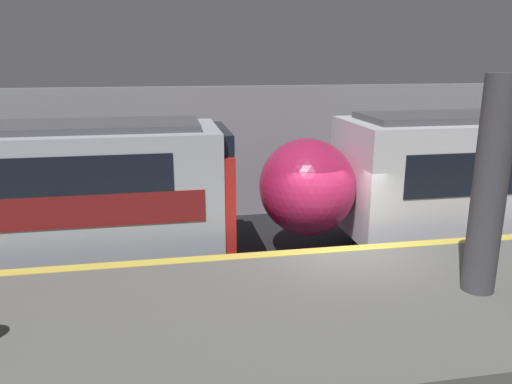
# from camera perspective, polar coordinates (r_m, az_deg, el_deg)

# --- Properties ---
(ground_plane) EXTENTS (120.00, 120.00, 0.00)m
(ground_plane) POSITION_cam_1_polar(r_m,az_deg,el_deg) (11.45, 9.66, -11.32)
(ground_plane) COLOR black
(platform) EXTENTS (40.00, 4.64, 1.12)m
(platform) POSITION_cam_1_polar(r_m,az_deg,el_deg) (9.31, 14.80, -14.36)
(platform) COLOR slate
(platform) RESTS_ON ground
(station_rear_barrier) EXTENTS (50.00, 0.15, 4.20)m
(station_rear_barrier) POSITION_cam_1_polar(r_m,az_deg,el_deg) (16.34, 2.76, 4.71)
(station_rear_barrier) COLOR #939399
(station_rear_barrier) RESTS_ON ground
(support_pillar_near) EXTENTS (0.55, 0.55, 3.72)m
(support_pillar_near) POSITION_cam_1_polar(r_m,az_deg,el_deg) (9.17, 25.15, 0.48)
(support_pillar_near) COLOR #47474C
(support_pillar_near) RESTS_ON platform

